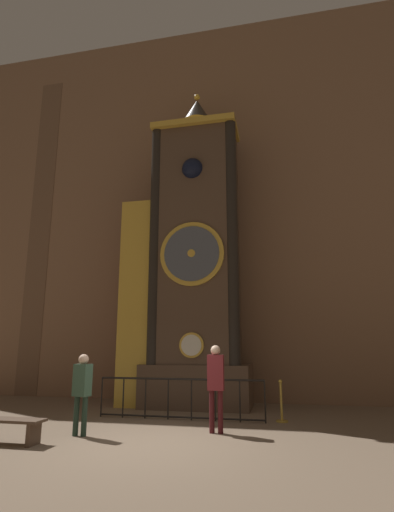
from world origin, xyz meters
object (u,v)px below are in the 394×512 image
(clock_tower, at_px, (187,262))
(visitor_near, at_px, (82,386))
(visitor_bench, at_px, (6,425))
(stanchion_post, at_px, (282,408))
(visitor_far, at_px, (216,379))

(clock_tower, bearing_deg, visitor_near, -106.14)
(clock_tower, bearing_deg, visitor_bench, -113.94)
(clock_tower, height_order, visitor_bench, clock_tower)
(stanchion_post, xyz_separation_m, visitor_bench, (-4.97, -3.27, 0.01))
(visitor_far, bearing_deg, visitor_bench, -156.73)
(clock_tower, height_order, stanchion_post, clock_tower)
(visitor_far, height_order, stanchion_post, visitor_far)
(clock_tower, distance_m, stanchion_post, 5.17)
(visitor_far, xyz_separation_m, stanchion_post, (1.31, 1.55, -0.76))
(visitor_bench, bearing_deg, stanchion_post, 33.35)
(clock_tower, relative_size, visitor_far, 5.80)
(clock_tower, height_order, visitor_near, clock_tower)
(visitor_far, distance_m, stanchion_post, 2.17)
(visitor_near, bearing_deg, visitor_far, 33.26)
(clock_tower, xyz_separation_m, visitor_bench, (-2.22, -4.99, -4.00))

